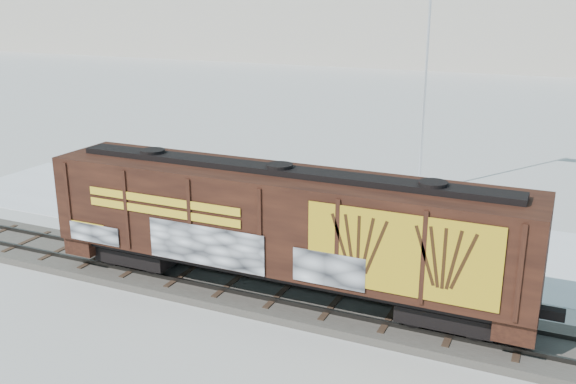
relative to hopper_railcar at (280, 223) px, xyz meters
The scene contains 8 objects.
ground 3.50m from the hopper_railcar, behind, with size 500.00×500.00×0.00m, color white.
rail_track 3.38m from the hopper_railcar, behind, with size 50.00×3.40×0.43m.
parking_strip 8.28m from the hopper_railcar, 104.64° to the left, with size 40.00×8.00×0.03m, color white.
hopper_railcar is the anchor object (origin of this frame).
flagpole 15.23m from the hopper_railcar, 84.37° to the left, with size 2.30×0.90×12.38m.
car_silver 14.68m from the hopper_railcar, 145.50° to the left, with size 1.70×4.22×1.44m, color #A6A8AD.
car_white 7.52m from the hopper_railcar, 128.08° to the left, with size 1.74×5.00×1.65m, color silver.
car_dark 6.04m from the hopper_railcar, 90.00° to the left, with size 1.85×4.56×1.32m, color black.
Camera 1 is at (10.74, -18.67, 10.31)m, focal length 40.00 mm.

